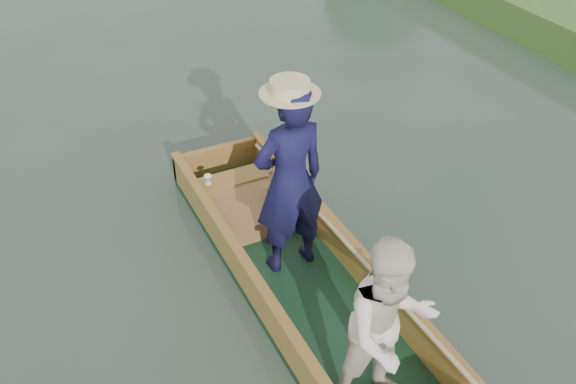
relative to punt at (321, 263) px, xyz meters
name	(u,v)px	position (x,y,z in m)	size (l,w,h in m)	color
ground	(316,308)	(0.01, 0.07, -0.64)	(120.00, 120.00, 0.00)	#283D30
punt	(321,263)	(0.00, 0.00, 0.00)	(1.12, 5.00, 2.04)	#13331D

